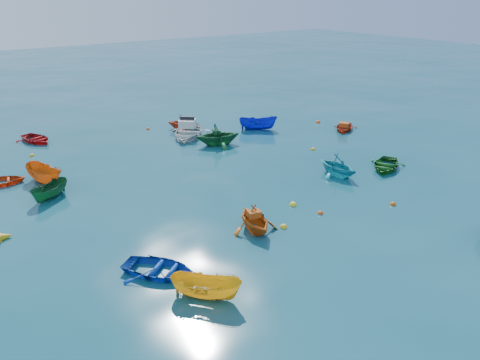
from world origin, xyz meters
TOP-DOWN VIEW (x-y plane):
  - ground at (0.00, 0.00)m, footprint 160.00×160.00m
  - dinghy_blue_sw at (-7.90, -0.39)m, footprint 3.68×3.85m
  - dinghy_orange_w at (-2.53, 0.31)m, footprint 2.80×3.07m
  - sampan_yellow_mid at (-7.19, -2.81)m, footprint 2.61×2.75m
  - dinghy_green_e at (9.25, 1.88)m, footprint 3.81×3.44m
  - dinghy_cyan_se at (5.90, 2.91)m, footprint 2.50×2.87m
  - dinghy_red_nw at (-11.33, 13.52)m, footprint 3.23×2.63m
  - sampan_orange_n at (-9.09, 12.07)m, footprint 1.97×3.49m
  - dinghy_green_n at (3.21, 12.22)m, footprint 3.92×3.63m
  - dinghy_red_ne at (13.62, 9.44)m, footprint 3.35×3.13m
  - sampan_blue_far at (8.04, 13.65)m, footprint 3.14×2.76m
  - dinghy_red_far at (-7.48, 20.83)m, footprint 2.93×3.53m
  - dinghy_orange_far at (3.13, 17.33)m, footprint 3.22×3.21m
  - sampan_green_far at (-9.42, 9.80)m, footprint 2.69×2.21m
  - motorboat_white at (2.41, 15.27)m, footprint 5.19×5.31m
  - tarp_orange_a at (-2.52, 0.36)m, footprint 0.70×0.59m
  - tarp_green_b at (3.11, 12.25)m, footprint 0.63×0.73m
  - tarp_orange_b at (13.54, 9.38)m, footprint 0.86×0.90m
  - buoy_ye_a at (-1.22, -0.31)m, footprint 0.35×0.35m
  - buoy_or_b at (5.20, -1.82)m, footprint 0.33×0.33m
  - buoy_or_c at (1.29, -0.29)m, footprint 0.30×0.30m
  - buoy_ye_c at (0.82, 1.28)m, footprint 0.38×0.38m
  - buoy_or_d at (13.46, 12.23)m, footprint 0.39×0.39m
  - buoy_ye_d at (-8.55, 17.64)m, footprint 0.33×0.33m
  - buoy_or_e at (0.76, 18.91)m, footprint 0.30×0.30m
  - buoy_ye_e at (8.09, 7.28)m, footprint 0.34×0.34m

SIDE VIEW (x-z plane):
  - ground at x=0.00m, z-range 0.00..0.00m
  - dinghy_blue_sw at x=-7.90m, z-range -0.32..0.32m
  - dinghy_orange_w at x=-2.53m, z-range -0.69..0.69m
  - sampan_yellow_mid at x=-7.19m, z-range -0.53..0.53m
  - dinghy_green_e at x=9.25m, z-range -0.32..0.32m
  - dinghy_cyan_se at x=5.90m, z-range -0.73..0.73m
  - dinghy_red_nw at x=-11.33m, z-range -0.29..0.29m
  - sampan_orange_n at x=-9.09m, z-range -0.64..0.64m
  - dinghy_green_n at x=3.21m, z-range -0.85..0.85m
  - dinghy_red_ne at x=13.62m, z-range -0.28..0.28m
  - sampan_blue_far at x=8.04m, z-range -0.59..0.59m
  - dinghy_red_far at x=-7.48m, z-range -0.32..0.32m
  - dinghy_orange_far at x=3.13m, z-range -0.64..0.64m
  - sampan_green_far at x=-9.42m, z-range -0.50..0.50m
  - motorboat_white at x=2.41m, z-range -0.75..0.75m
  - buoy_ye_a at x=-1.22m, z-range -0.18..0.18m
  - buoy_or_b at x=5.20m, z-range -0.16..0.16m
  - buoy_or_c at x=1.29m, z-range -0.15..0.15m
  - buoy_ye_c at x=0.82m, z-range -0.19..0.19m
  - buoy_or_d at x=13.46m, z-range -0.19..0.19m
  - buoy_ye_d at x=-8.55m, z-range -0.16..0.16m
  - buoy_or_e at x=0.76m, z-range -0.15..0.15m
  - buoy_ye_e at x=8.09m, z-range -0.17..0.17m
  - tarp_orange_b at x=13.54m, z-range 0.28..0.63m
  - tarp_orange_a at x=-2.52m, z-range 0.69..0.99m
  - tarp_green_b at x=3.11m, z-range 0.85..1.14m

